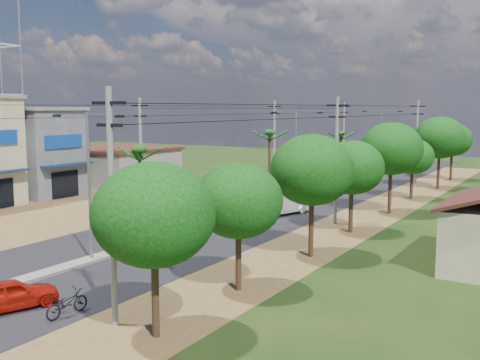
{
  "coord_description": "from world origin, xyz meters",
  "views": [
    {
      "loc": [
        22.22,
        -20.93,
        8.22
      ],
      "look_at": [
        1.02,
        13.65,
        3.0
      ],
      "focal_mm": 42.0,
      "sensor_mm": 36.0,
      "label": 1
    }
  ],
  "objects_px": {
    "car_silver_mid": "(283,205)",
    "moto_rider_east": "(67,304)",
    "car_red_near": "(11,295)",
    "car_white_far": "(272,187)",
    "car_parked_dark": "(120,203)"
  },
  "relations": [
    {
      "from": "car_white_far",
      "to": "car_parked_dark",
      "type": "distance_m",
      "value": 15.91
    },
    {
      "from": "car_silver_mid",
      "to": "car_parked_dark",
      "type": "xyz_separation_m",
      "value": [
        -11.27,
        -6.05,
        -0.03
      ]
    },
    {
      "from": "car_silver_mid",
      "to": "car_parked_dark",
      "type": "height_order",
      "value": "car_silver_mid"
    },
    {
      "from": "car_white_far",
      "to": "car_parked_dark",
      "type": "xyz_separation_m",
      "value": [
        -5.62,
        -14.88,
        0.04
      ]
    },
    {
      "from": "car_red_near",
      "to": "moto_rider_east",
      "type": "bearing_deg",
      "value": -144.4
    },
    {
      "from": "car_silver_mid",
      "to": "moto_rider_east",
      "type": "height_order",
      "value": "car_silver_mid"
    },
    {
      "from": "car_parked_dark",
      "to": "moto_rider_east",
      "type": "bearing_deg",
      "value": -120.95
    },
    {
      "from": "car_red_near",
      "to": "car_silver_mid",
      "type": "xyz_separation_m",
      "value": [
        0.01,
        24.23,
        0.16
      ]
    },
    {
      "from": "car_red_near",
      "to": "car_silver_mid",
      "type": "bearing_deg",
      "value": -69.52
    },
    {
      "from": "car_red_near",
      "to": "car_white_far",
      "type": "distance_m",
      "value": 33.54
    },
    {
      "from": "car_red_near",
      "to": "car_silver_mid",
      "type": "height_order",
      "value": "car_silver_mid"
    },
    {
      "from": "moto_rider_east",
      "to": "car_red_near",
      "type": "bearing_deg",
      "value": 18.57
    },
    {
      "from": "car_silver_mid",
      "to": "moto_rider_east",
      "type": "distance_m",
      "value": 23.69
    },
    {
      "from": "moto_rider_east",
      "to": "car_white_far",
      "type": "bearing_deg",
      "value": -72.4
    },
    {
      "from": "car_white_far",
      "to": "car_parked_dark",
      "type": "relative_size",
      "value": 1.11
    }
  ]
}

